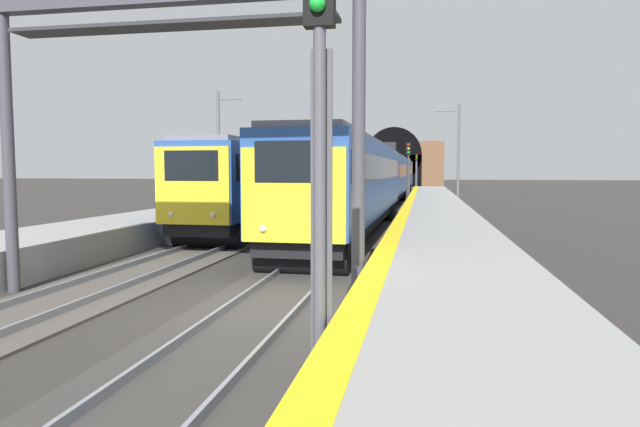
{
  "coord_description": "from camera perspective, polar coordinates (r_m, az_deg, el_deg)",
  "views": [
    {
      "loc": [
        -10.8,
        -3.18,
        2.91
      ],
      "look_at": [
        6.73,
        0.12,
        1.51
      ],
      "focal_mm": 31.19,
      "sensor_mm": 36.0,
      "label": 1
    }
  ],
  "objects": [
    {
      "name": "ground_plane",
      "position": [
        11.63,
        -5.64,
        -10.01
      ],
      "size": [
        320.0,
        320.0,
        0.0
      ],
      "primitive_type": "plane",
      "color": "#302D2B"
    },
    {
      "name": "platform_right",
      "position": [
        11.08,
        13.64,
        -8.24
      ],
      "size": [
        112.0,
        3.5,
        0.98
      ],
      "primitive_type": "cube",
      "color": "gray",
      "rests_on": "ground_plane"
    },
    {
      "name": "platform_right_edge_strip",
      "position": [
        11.01,
        5.82,
        -5.59
      ],
      "size": [
        112.0,
        0.5,
        0.01
      ],
      "primitive_type": "cube",
      "color": "yellow",
      "rests_on": "platform_right"
    },
    {
      "name": "track_main_line",
      "position": [
        11.62,
        -5.64,
        -9.82
      ],
      "size": [
        160.0,
        3.04,
        0.21
      ],
      "color": "#383533",
      "rests_on": "ground_plane"
    },
    {
      "name": "track_adjacent_line",
      "position": [
        13.61,
        -24.75,
        -8.08
      ],
      "size": [
        160.0,
        2.9,
        0.21
      ],
      "color": "#4C4742",
      "rests_on": "ground_plane"
    },
    {
      "name": "train_main_approaching",
      "position": [
        45.34,
        6.66,
        3.83
      ],
      "size": [
        62.78,
        3.15,
        5.11
      ],
      "rotation": [
        0.0,
        0.0,
        3.13
      ],
      "color": "#264C99",
      "rests_on": "ground_plane"
    },
    {
      "name": "train_adjacent_platform",
      "position": [
        47.66,
        1.28,
        3.84
      ],
      "size": [
        58.57,
        2.87,
        5.02
      ],
      "rotation": [
        0.0,
        0.0,
        3.14
      ],
      "color": "#264C99",
      "rests_on": "ground_plane"
    },
    {
      "name": "railway_signal_near",
      "position": [
        7.04,
        -0.03,
        8.75
      ],
      "size": [
        0.39,
        0.38,
        5.71
      ],
      "rotation": [
        0.0,
        0.0,
        3.14
      ],
      "color": "#4C4C54",
      "rests_on": "ground_plane"
    },
    {
      "name": "railway_signal_mid",
      "position": [
        45.05,
        9.04,
        4.67
      ],
      "size": [
        0.39,
        0.38,
        5.1
      ],
      "rotation": [
        0.0,
        0.0,
        3.14
      ],
      "color": "#38383D",
      "rests_on": "ground_plane"
    },
    {
      "name": "railway_signal_far",
      "position": [
        89.56,
        9.87,
        4.67
      ],
      "size": [
        0.39,
        0.38,
        5.46
      ],
      "rotation": [
        0.0,
        0.0,
        3.14
      ],
      "color": "#4C4C54",
      "rests_on": "ground_plane"
    },
    {
      "name": "overhead_signal_gantry",
      "position": [
        12.93,
        -15.07,
        14.39
      ],
      "size": [
        0.7,
        8.53,
        6.83
      ],
      "color": "#3F3F47",
      "rests_on": "ground_plane"
    },
    {
      "name": "tunnel_portal",
      "position": [
        101.74,
        7.61,
        5.08
      ],
      "size": [
        3.04,
        17.65,
        10.54
      ],
      "color": "brown",
      "rests_on": "ground_plane"
    },
    {
      "name": "catenary_mast_near",
      "position": [
        38.31,
        -10.33,
        6.34
      ],
      "size": [
        0.22,
        1.76,
        8.2
      ],
      "color": "#595B60",
      "rests_on": "ground_plane"
    },
    {
      "name": "catenary_mast_far",
      "position": [
        47.97,
        13.99,
        6.04
      ],
      "size": [
        0.22,
        2.13,
        8.4
      ],
      "color": "#595B60",
      "rests_on": "ground_plane"
    }
  ]
}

